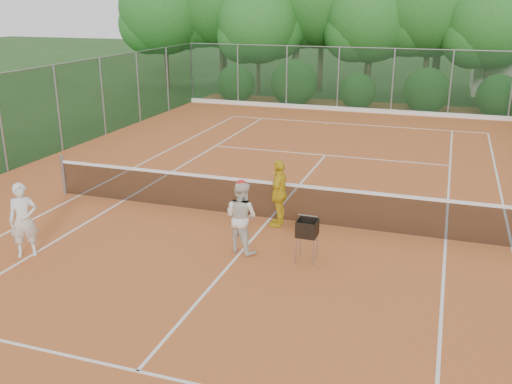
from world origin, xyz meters
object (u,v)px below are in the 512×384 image
player_center_grp (241,217)px  player_yellow (279,193)px  player_white (24,220)px  ball_hopper (307,229)px

player_center_grp → player_yellow: bearing=78.7°
player_center_grp → player_white: bearing=-158.6°
player_white → ball_hopper: (5.61, 1.58, -0.07)m
player_yellow → player_center_grp: bearing=-11.8°
player_center_grp → ball_hopper: (1.44, -0.06, -0.07)m
player_white → player_center_grp: player_center_grp is taller
player_white → ball_hopper: 5.83m
ball_hopper → player_white: bearing=171.2°
player_center_grp → ball_hopper: 1.44m
player_white → ball_hopper: bearing=-20.7°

